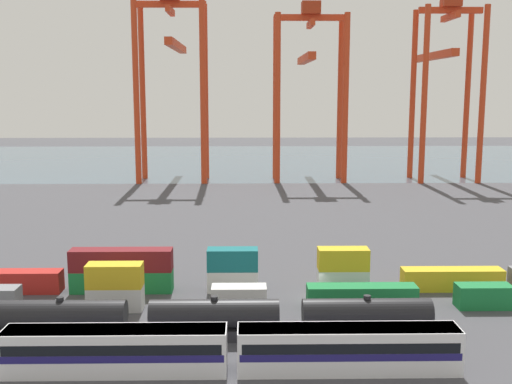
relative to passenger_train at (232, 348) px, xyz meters
name	(u,v)px	position (x,y,z in m)	size (l,w,h in m)	color
ground_plane	(290,224)	(9.11, 59.29, -2.14)	(420.00, 420.00, 0.00)	#424247
harbour_water	(268,160)	(9.11, 164.39, -2.14)	(400.00, 110.00, 0.01)	#475B6B
passenger_train	(232,348)	(0.00, 0.00, 0.00)	(38.80, 3.14, 3.90)	silver
freight_tank_row	(214,319)	(-1.87, 7.31, -0.15)	(42.05, 2.79, 4.25)	#232326
shipping_container_1	(116,298)	(-13.13, 15.53, -0.84)	(6.04, 2.44, 2.60)	silver
shipping_container_2	(115,275)	(-13.13, 15.53, 1.76)	(6.04, 2.44, 2.60)	gold
shipping_container_3	(239,297)	(0.42, 15.53, -0.84)	(6.04, 2.44, 2.60)	silver
shipping_container_4	(362,297)	(13.98, 15.53, -0.84)	(12.10, 2.44, 2.60)	#197538
shipping_container_5	(484,296)	(27.53, 15.53, -0.84)	(6.04, 2.44, 2.60)	#197538
shipping_container_8	(11,281)	(-26.89, 21.81, -0.84)	(12.10, 2.44, 2.60)	#AD211C
shipping_container_9	(122,281)	(-13.65, 21.81, -0.84)	(12.10, 2.44, 2.60)	#197538
shipping_container_10	(121,260)	(-13.65, 21.81, 1.76)	(12.10, 2.44, 2.60)	maroon
shipping_container_11	(233,280)	(-0.40, 21.81, -0.84)	(6.04, 2.44, 2.60)	silver
shipping_container_12	(233,259)	(-0.40, 21.81, 1.76)	(6.04, 2.44, 2.60)	#146066
shipping_container_13	(343,280)	(12.85, 21.81, -0.84)	(6.04, 2.44, 2.60)	silver
shipping_container_14	(343,259)	(12.85, 21.81, 1.76)	(6.04, 2.44, 2.60)	gold
shipping_container_15	(452,279)	(26.10, 21.81, -0.84)	(12.10, 2.44, 2.60)	gold
gantry_crane_west	(173,67)	(-18.05, 117.75, 27.97)	(18.52, 38.19, 49.64)	red
gantry_crane_central	(309,75)	(18.11, 117.23, 25.78)	(19.05, 33.82, 46.40)	red
gantry_crane_east	(444,71)	(54.27, 117.74, 26.80)	(16.55, 38.39, 48.30)	red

